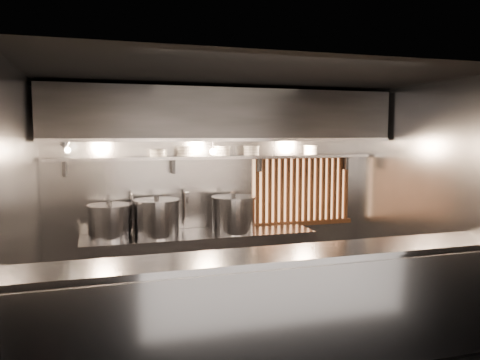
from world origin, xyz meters
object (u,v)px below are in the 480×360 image
heat_lamp (65,145)px  stock_pot_right (234,214)px  pendant_bulb (213,152)px  stock_pot_left (157,218)px  stock_pot_mid (110,221)px

heat_lamp → stock_pot_right: bearing=7.0°
pendant_bulb → stock_pot_left: size_ratio=0.25×
pendant_bulb → stock_pot_mid: 1.58m
pendant_bulb → stock_pot_mid: bearing=-178.9°
heat_lamp → stock_pot_left: heat_lamp is taller
pendant_bulb → stock_pot_right: pendant_bulb is taller
pendant_bulb → stock_pot_left: bearing=-174.6°
pendant_bulb → stock_pot_right: 0.87m
pendant_bulb → stock_pot_right: (0.25, -0.10, -0.82)m
stock_pot_left → stock_pot_right: 1.01m
heat_lamp → stock_pot_right: heat_lamp is taller
heat_lamp → stock_pot_left: bearing=14.9°
stock_pot_left → stock_pot_right: bearing=-1.6°
heat_lamp → stock_pot_left: 1.43m
pendant_bulb → stock_pot_mid: (-1.33, -0.03, -0.85)m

